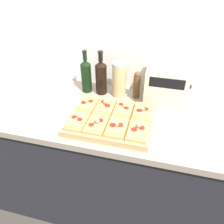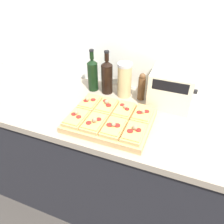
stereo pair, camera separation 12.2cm
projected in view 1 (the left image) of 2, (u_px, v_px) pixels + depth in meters
The scene contains 16 objects.
wall_back at pixel (134, 38), 1.39m from camera, with size 6.00×0.06×2.50m.
kitchen_counter at pixel (119, 163), 1.58m from camera, with size 2.63×0.67×0.92m.
cutting_board at pixel (111, 120), 1.22m from camera, with size 0.45×0.36×0.03m, color tan.
pizza_slice_back_left at pixel (88, 104), 1.30m from camera, with size 0.10×0.16×0.05m.
pizza_slice_back_midleft at pixel (105, 106), 1.27m from camera, with size 0.10×0.16×0.06m.
pizza_slice_back_midright at pixel (124, 109), 1.25m from camera, with size 0.10×0.16×0.05m.
pizza_slice_back_right at pixel (142, 112), 1.23m from camera, with size 0.10×0.16×0.05m.
pizza_slice_front_left at pixel (77, 121), 1.16m from camera, with size 0.10×0.16×0.05m.
pizza_slice_front_midleft at pixel (97, 124), 1.14m from camera, with size 0.10×0.16×0.06m.
pizza_slice_front_midright at pixel (117, 127), 1.12m from camera, with size 0.10×0.16×0.05m.
pizza_slice_front_right at pixel (138, 130), 1.10m from camera, with size 0.10×0.16×0.05m.
olive_oil_bottle at pixel (86, 75), 1.45m from camera, with size 0.07×0.07×0.29m.
wine_bottle at pixel (101, 77), 1.43m from camera, with size 0.08×0.08×0.29m.
grain_jar_tall at pixel (119, 79), 1.41m from camera, with size 0.09×0.09×0.23m.
pepper_mill at pixel (137, 85), 1.40m from camera, with size 0.05×0.05×0.18m.
toaster_oven at pixel (166, 86), 1.35m from camera, with size 0.27×0.21×0.22m.
Camera 1 is at (0.21, -0.72, 1.68)m, focal length 35.00 mm.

